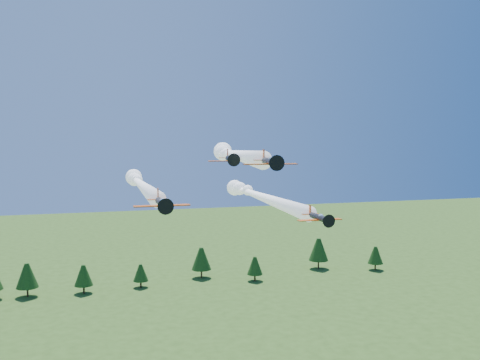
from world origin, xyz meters
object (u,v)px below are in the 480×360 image
object	(u,v)px
plane_lead	(234,155)
plane_right	(258,196)
plane_left	(140,184)
plane_slot	(231,159)

from	to	relation	value
plane_lead	plane_right	distance (m)	17.88
plane_left	plane_right	distance (m)	23.94
plane_right	plane_left	bearing A→B (deg)	174.04
plane_left	plane_right	bearing A→B (deg)	-6.63
plane_right	plane_slot	xyz separation A→B (m)	(-11.43, -20.89, 8.54)
plane_lead	plane_slot	bearing A→B (deg)	-103.75
plane_lead	plane_right	size ratio (longest dim) A/B	0.86
plane_left	plane_slot	distance (m)	27.14
plane_left	plane_slot	xyz separation A→B (m)	(12.20, -23.54, 5.79)
plane_right	plane_slot	size ratio (longest dim) A/B	6.91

